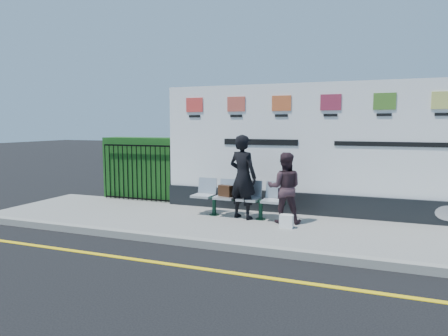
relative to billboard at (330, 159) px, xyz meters
The scene contains 12 objects.
ground 4.13m from the billboard, 97.40° to the right, with size 80.00×80.00×0.00m, color black.
pavement 1.98m from the billboard, 110.32° to the right, with size 14.00×3.00×0.12m, color gray.
kerb 3.19m from the billboard, 99.95° to the right, with size 14.00×0.18×0.14m, color gray.
yellow_line 4.13m from the billboard, 97.40° to the right, with size 14.00×0.10×0.01m, color yellow.
billboard is the anchor object (origin of this frame).
hedge 5.11m from the billboard, behind, with size 2.35×0.70×1.70m, color #194C17.
railing 5.10m from the billboard, behind, with size 2.05×0.06×1.54m, color black, non-canonical shape.
bench 2.36m from the billboard, 154.04° to the right, with size 2.12×0.55×0.45m, color silver, non-canonical shape.
woman_left 2.02m from the billboard, 150.74° to the right, with size 0.67×0.44×1.85m, color black.
woman_right 1.41m from the billboard, 127.66° to the right, with size 0.72×0.56×1.49m, color #352229.
handbag_brown 2.46m from the billboard, 157.18° to the right, with size 0.32×0.14×0.25m, color black.
carrier_bag_white 1.97m from the billboard, 114.60° to the right, with size 0.26×0.16×0.26m, color white.
Camera 1 is at (1.44, -5.35, 2.18)m, focal length 32.00 mm.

